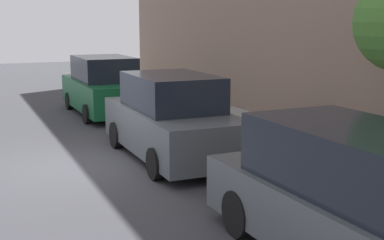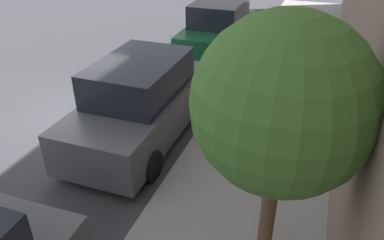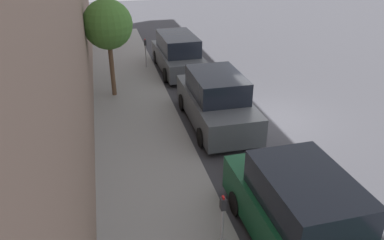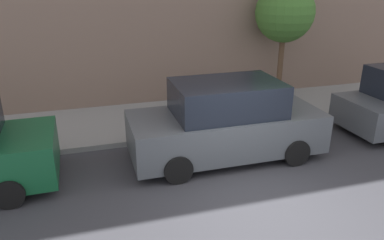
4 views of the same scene
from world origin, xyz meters
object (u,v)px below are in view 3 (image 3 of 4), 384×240
Objects in this scene: parked_minivan_nearest at (178,54)px; parked_suv_second at (216,101)px; parked_suv_third at (302,217)px; parking_meter_far at (222,216)px; street_tree at (108,25)px; parking_meter_near at (146,50)px.

parked_minivan_nearest is 1.03× the size of parked_suv_second.
parked_suv_second and parked_suv_third have the same top height.
street_tree reaches higher than parking_meter_far.
street_tree is (3.53, -9.88, 2.23)m from parked_suv_third.
street_tree is at bearing -70.34° from parked_suv_third.
parked_suv_third reaches higher than parked_minivan_nearest.
parked_suv_third reaches higher than parking_meter_far.
parked_suv_third is 1.20× the size of street_tree.
parked_suv_second is 0.99× the size of parked_suv_third.
street_tree reaches higher than parking_meter_near.
parking_meter_far is (1.57, 12.30, 0.05)m from parked_minivan_nearest.
parked_suv_third is at bearing 89.80° from parked_suv_second.
parked_suv_third is (0.02, 6.44, 0.00)m from parked_suv_second.
parked_suv_third is at bearing 109.66° from street_tree.
parking_meter_far is at bearing -13.36° from parked_suv_third.
parked_suv_second is at bearing 104.04° from parking_meter_near.
parked_minivan_nearest is at bearing -140.43° from street_tree.
parked_suv_second is 3.22× the size of parking_meter_near.
parked_suv_second is at bearing -105.80° from parking_meter_far.
street_tree is (3.55, -3.43, 2.23)m from parked_suv_second.
street_tree is at bearing 61.59° from parking_meter_near.
parked_minivan_nearest is 4.97m from street_tree.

